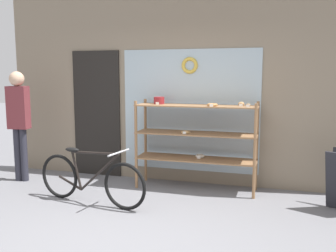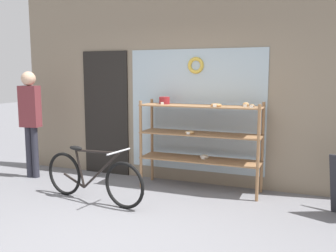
# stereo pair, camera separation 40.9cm
# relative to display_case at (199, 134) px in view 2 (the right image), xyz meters

# --- Properties ---
(ground_plane) EXTENTS (30.00, 30.00, 0.00)m
(ground_plane) POSITION_rel_display_case_xyz_m (-0.36, -1.99, -0.85)
(ground_plane) COLOR slate
(storefront_facade) EXTENTS (5.94, 0.13, 3.80)m
(storefront_facade) POSITION_rel_display_case_xyz_m (-0.39, 0.37, 1.00)
(storefront_facade) COLOR gray
(storefront_facade) RESTS_ON ground_plane
(display_case) EXTENTS (1.79, 0.46, 1.37)m
(display_case) POSITION_rel_display_case_xyz_m (0.00, 0.00, 0.00)
(display_case) COLOR #8E6642
(display_case) RESTS_ON ground_plane
(bicycle) EXTENTS (1.67, 0.46, 0.75)m
(bicycle) POSITION_rel_display_case_xyz_m (-1.19, -1.03, -0.51)
(bicycle) COLOR black
(bicycle) RESTS_ON ground_plane
(pedestrian) EXTENTS (0.34, 0.23, 1.76)m
(pedestrian) POSITION_rel_display_case_xyz_m (-2.78, -0.37, 0.20)
(pedestrian) COLOR #282833
(pedestrian) RESTS_ON ground_plane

